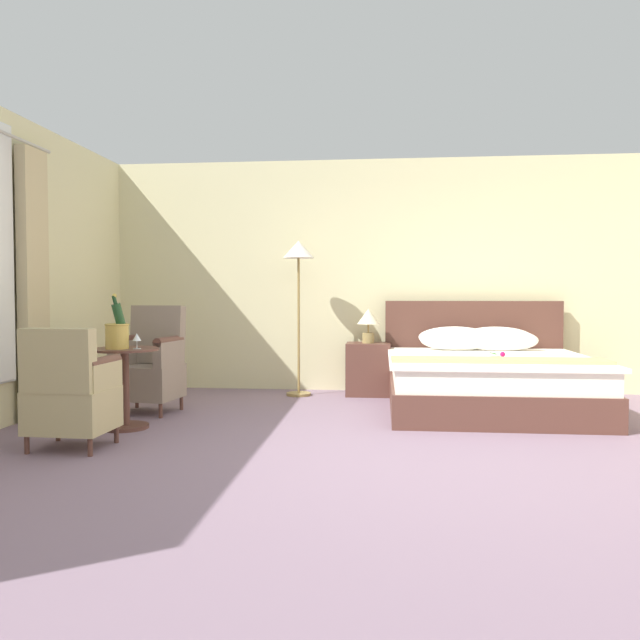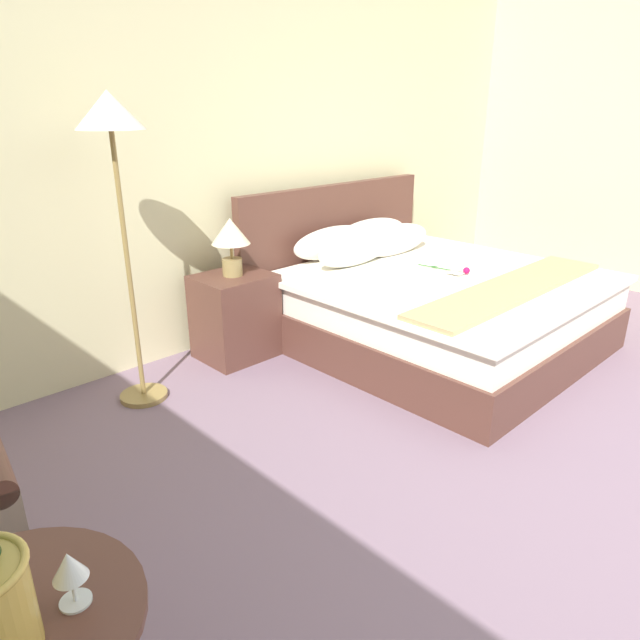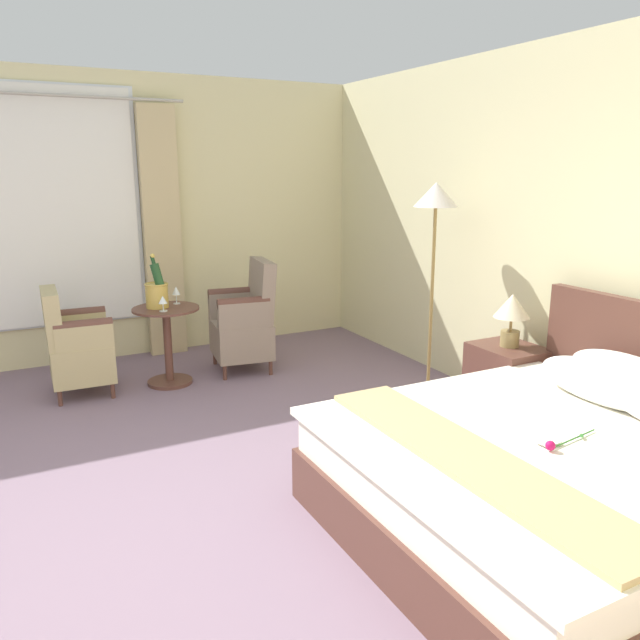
{
  "view_description": "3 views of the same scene",
  "coord_description": "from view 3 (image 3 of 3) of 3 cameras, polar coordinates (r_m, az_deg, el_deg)",
  "views": [
    {
      "loc": [
        -0.11,
        -4.27,
        1.13
      ],
      "look_at": [
        -0.69,
        1.43,
        0.91
      ],
      "focal_mm": 35.0,
      "sensor_mm": 36.0,
      "label": 1
    },
    {
      "loc": [
        -2.43,
        -0.27,
        1.68
      ],
      "look_at": [
        -0.89,
        1.32,
        0.83
      ],
      "focal_mm": 32.0,
      "sensor_mm": 36.0,
      "label": 2
    },
    {
      "loc": [
        2.95,
        -0.43,
        1.86
      ],
      "look_at": [
        -0.34,
        1.28,
        0.95
      ],
      "focal_mm": 35.0,
      "sensor_mm": 36.0,
      "label": 3
    }
  ],
  "objects": [
    {
      "name": "bed",
      "position": [
        3.56,
        21.36,
        -12.82
      ],
      "size": [
        1.99,
        2.1,
        1.07
      ],
      "color": "brown",
      "rests_on": "ground"
    },
    {
      "name": "bedside_lamp",
      "position": [
        4.67,
        17.13,
        0.79
      ],
      "size": [
        0.26,
        0.26,
        0.39
      ],
      "color": "#94804C",
      "rests_on": "nightstand"
    },
    {
      "name": "armchair_facing_bed",
      "position": [
        5.55,
        -21.46,
        -2.22
      ],
      "size": [
        0.58,
        0.52,
        0.9
      ],
      "color": "brown",
      "rests_on": "ground"
    },
    {
      "name": "wine_glass_near_edge",
      "position": [
        5.62,
        -13.03,
        2.57
      ],
      "size": [
        0.07,
        0.07,
        0.16
      ],
      "color": "white",
      "rests_on": "side_table_round"
    },
    {
      "name": "wall_window_side",
      "position": [
        6.36,
        -23.83,
        8.19
      ],
      "size": [
        0.27,
        6.36,
        2.73
      ],
      "color": "beige",
      "rests_on": "ground"
    },
    {
      "name": "nightstand",
      "position": [
        4.82,
        16.66,
        -5.69
      ],
      "size": [
        0.52,
        0.43,
        0.59
      ],
      "color": "brown",
      "rests_on": "ground"
    },
    {
      "name": "side_table_round",
      "position": [
        5.58,
        -13.75,
        -1.88
      ],
      "size": [
        0.57,
        0.57,
        0.68
      ],
      "color": "brown",
      "rests_on": "ground"
    },
    {
      "name": "armchair_by_window",
      "position": [
        5.83,
        -6.83,
        -0.18
      ],
      "size": [
        0.63,
        0.61,
        1.03
      ],
      "color": "brown",
      "rests_on": "ground"
    },
    {
      "name": "wall_headboard_side",
      "position": [
        4.69,
        23.3,
        6.68
      ],
      "size": [
        6.78,
        0.12,
        2.73
      ],
      "color": "beige",
      "rests_on": "ground"
    },
    {
      "name": "champagne_bucket",
      "position": [
        5.5,
        -14.68,
        2.54
      ],
      "size": [
        0.2,
        0.2,
        0.46
      ],
      "color": "gold",
      "rests_on": "side_table_round"
    },
    {
      "name": "ground_plane",
      "position": [
        3.51,
        -17.14,
        -18.83
      ],
      "size": [
        8.16,
        8.16,
        0.0
      ],
      "primitive_type": "plane",
      "color": "slate"
    },
    {
      "name": "wine_glass_near_bucket",
      "position": [
        5.35,
        -14.18,
        1.74
      ],
      "size": [
        0.07,
        0.07,
        0.13
      ],
      "color": "white",
      "rests_on": "side_table_round"
    },
    {
      "name": "floor_lamp_brass",
      "position": [
        5.09,
        10.49,
        9.21
      ],
      "size": [
        0.35,
        0.35,
        1.74
      ],
      "color": "olive",
      "rests_on": "ground"
    }
  ]
}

